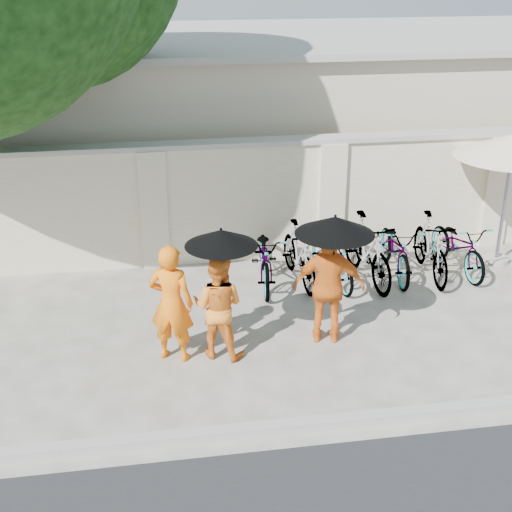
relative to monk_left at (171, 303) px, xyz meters
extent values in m
plane|color=#B0ABA2|center=(0.89, -0.07, -0.80)|extent=(80.00, 80.00, 0.00)
cube|color=#9D9D95|center=(0.89, -1.77, -0.74)|extent=(40.00, 0.16, 0.12)
cube|color=silver|center=(1.89, 3.13, 0.20)|extent=(20.00, 0.30, 2.00)
cube|color=#BDB4A2|center=(2.89, 6.93, 0.80)|extent=(14.00, 6.00, 3.20)
imported|color=orange|center=(0.00, 0.00, 0.00)|extent=(0.68, 0.57, 1.60)
imported|color=orange|center=(0.60, -0.01, -0.09)|extent=(0.85, 0.78, 1.43)
cylinder|color=black|center=(0.65, -0.09, 0.45)|extent=(0.02, 0.02, 0.89)
cone|color=black|center=(0.65, -0.09, 0.90)|extent=(0.91, 0.91, 0.21)
imported|color=orange|center=(2.10, 0.12, 0.01)|extent=(1.02, 0.61, 1.62)
cylinder|color=black|center=(2.12, 0.04, 0.52)|extent=(0.02, 0.02, 0.80)
cone|color=black|center=(2.12, 0.04, 0.92)|extent=(1.04, 1.04, 0.24)
cylinder|color=#9D9D95|center=(5.64, 2.23, -0.76)|extent=(0.43, 0.43, 0.09)
cylinder|color=gray|center=(5.64, 2.23, 0.20)|extent=(0.06, 0.06, 2.01)
imported|color=gray|center=(1.58, 2.01, -0.34)|extent=(0.82, 1.83, 0.93)
imported|color=gray|center=(2.12, 1.99, -0.32)|extent=(0.61, 1.65, 0.97)
imported|color=gray|center=(2.65, 1.92, -0.37)|extent=(0.78, 1.69, 0.85)
imported|color=gray|center=(3.19, 1.85, -0.26)|extent=(0.71, 1.86, 1.09)
imported|color=gray|center=(3.73, 2.01, -0.34)|extent=(0.75, 1.78, 0.91)
imported|color=gray|center=(4.27, 1.87, -0.29)|extent=(0.61, 1.73, 1.02)
imported|color=gray|center=(4.81, 2.00, -0.35)|extent=(0.75, 1.74, 0.89)
camera|label=1|loc=(-0.24, -8.15, 4.17)|focal=50.00mm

